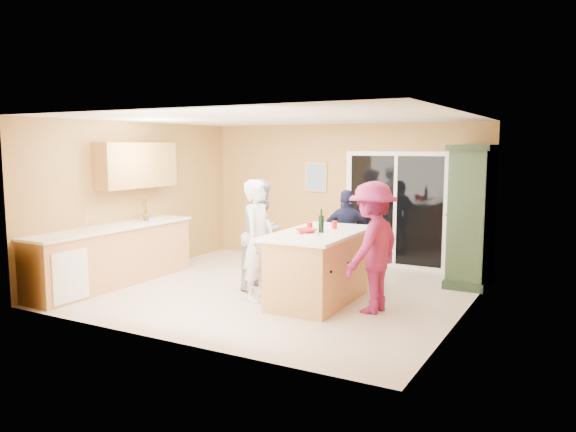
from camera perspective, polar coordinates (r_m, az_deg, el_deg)
The scene contains 22 objects.
floor at distance 8.62m, azimuth -1.20°, elevation -7.62°, with size 5.50×5.50×0.00m, color beige.
ceiling at distance 8.34m, azimuth -1.25°, elevation 9.92°, with size 5.50×5.00×0.10m, color silver.
wall_back at distance 10.61m, azimuth 5.55°, elevation 2.27°, with size 5.50×0.10×2.60m, color tan.
wall_front at distance 6.36m, azimuth -12.57°, elevation -1.14°, with size 5.50×0.10×2.60m, color tan.
wall_left at distance 10.04m, azimuth -14.95°, elevation 1.78°, with size 0.10×5.00×2.60m, color tan.
wall_right at distance 7.41m, azimuth 17.52°, elevation -0.14°, with size 0.10×5.00×2.60m, color tan.
left_cabinet_run at distance 9.21m, azimuth -17.94°, elevation -4.06°, with size 0.65×3.05×1.24m.
upper_cabinets at distance 9.74m, azimuth -15.13°, elevation 5.01°, with size 0.35×1.60×0.75m, color #C9844E.
sliding_door at distance 10.24m, azimuth 10.86°, elevation 0.59°, with size 1.90×0.07×2.10m.
framed_picture at distance 10.80m, azimuth 2.83°, elevation 3.97°, with size 0.46×0.04×0.56m.
kitchen_island at distance 7.95m, azimuth 3.12°, elevation -5.40°, with size 1.08×1.93×1.00m.
green_hutch at distance 9.34m, azimuth 18.21°, elevation -0.09°, with size 0.64×1.21×2.22m.
woman_white at distance 7.99m, azimuth -3.03°, elevation -2.48°, with size 0.63×0.41×1.72m, color silver.
woman_grey at distance 8.63m, azimuth -2.65°, elevation -1.88°, with size 0.82×0.64×1.69m, color #98989A.
woman_navy at distance 9.08m, azimuth 6.03°, elevation -2.06°, with size 0.88×0.37×1.50m, color #191B37.
woman_magenta at distance 7.48m, azimuth 8.58°, elevation -3.15°, with size 1.12×0.65×1.74m, color #891D5A.
serving_bowl at distance 7.69m, azimuth 1.91°, elevation -1.53°, with size 0.26×0.26×0.06m, color red.
tulip_vase at distance 9.74m, azimuth -14.27°, elevation 0.68°, with size 0.21×0.14×0.39m, color #9D2C0F.
tumbler_near at distance 7.89m, azimuth 2.20°, elevation -1.10°, with size 0.08×0.08×0.12m, color red.
tumbler_far at distance 8.13m, azimuth 4.75°, elevation -0.91°, with size 0.08×0.08×0.11m, color red.
wine_bottle at distance 7.76m, azimuth 3.39°, elevation -0.76°, with size 0.08×0.08×0.33m.
white_plate at distance 7.50m, azimuth 2.34°, elevation -1.94°, with size 0.21×0.21×0.01m, color silver.
Camera 1 is at (4.17, -7.21, 2.20)m, focal length 35.00 mm.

